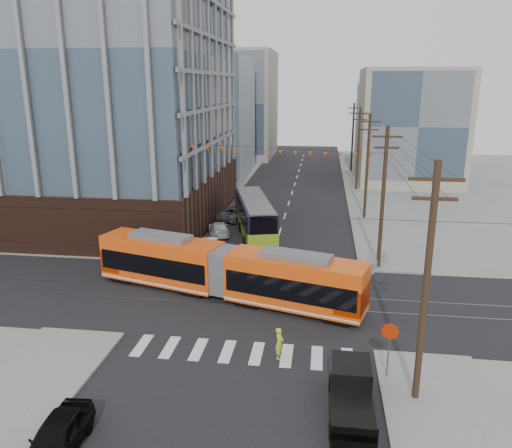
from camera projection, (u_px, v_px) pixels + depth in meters
The scene contains 18 objects.
ground at pixel (250, 327), 29.61m from camera, with size 160.00×160.00×0.00m, color slate.
office_building at pixel (68, 80), 50.52m from camera, with size 30.00×25.00×28.60m, color #381E16.
bg_bldg_nw_near at pixel (192, 116), 78.97m from camera, with size 18.00×16.00×18.00m, color #8C99A5.
bg_bldg_ne_near at pixel (410, 127), 71.16m from camera, with size 14.00×14.00×16.00m, color gray.
bg_bldg_nw_far at pixel (233, 105), 97.39m from camera, with size 16.00×18.00×20.00m, color gray.
bg_bldg_ne_far at pixel (403, 123), 90.24m from camera, with size 16.00×16.00×14.00m, color #8C99A5.
utility_pole_near at pixel (426, 288), 21.30m from camera, with size 0.30×0.30×11.00m, color black.
utility_pole_far at pixel (353, 138), 80.44m from camera, with size 0.30×0.30×11.00m, color black.
streetcar at pixel (225, 271), 33.36m from camera, with size 18.92×2.66×3.65m, color #E94C0E, non-canonical shape.
city_bus at pixel (255, 216), 47.60m from camera, with size 2.68×12.38×3.51m, color black, non-canonical shape.
pickup_truck at pixel (352, 398), 21.50m from camera, with size 1.79×5.02×1.70m, color black, non-canonical shape.
black_sedan at pixel (57, 437), 19.30m from camera, with size 1.70×4.23×1.44m, color black.
parked_car_silver at pixel (209, 243), 42.82m from camera, with size 1.46×4.18×1.38m, color #A4A4A4.
parked_car_white at pixel (219, 229), 47.39m from camera, with size 1.77×4.36×1.27m, color silver.
parked_car_grey at pixel (237, 213), 52.81m from camera, with size 2.31×5.02×1.39m, color #545559.
pedestrian at pixel (279, 343), 26.03m from camera, with size 0.62×0.41×1.70m, color #BBE02A.
stop_sign at pixel (388, 353), 24.03m from camera, with size 0.84×0.84×2.76m, color #B72204, non-canonical shape.
jersey_barrier at pixel (375, 262), 39.20m from camera, with size 0.83×3.67×0.73m, color slate.
Camera 1 is at (3.96, -26.56, 13.90)m, focal length 35.00 mm.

